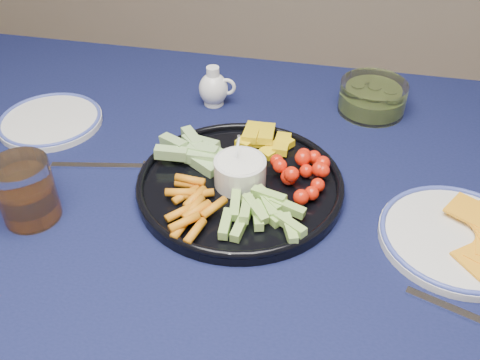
% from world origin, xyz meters
% --- Properties ---
extents(dining_table, '(1.67, 1.07, 0.75)m').
position_xyz_m(dining_table, '(0.00, 0.00, 0.66)').
color(dining_table, '#4F331A').
rests_on(dining_table, ground).
extents(crudite_platter, '(0.32, 0.32, 0.10)m').
position_xyz_m(crudite_platter, '(0.09, 0.08, 0.76)').
color(crudite_platter, black).
rests_on(crudite_platter, dining_table).
extents(creamer_pitcher, '(0.07, 0.06, 0.08)m').
position_xyz_m(creamer_pitcher, '(-0.02, 0.33, 0.78)').
color(creamer_pitcher, white).
rests_on(creamer_pitcher, dining_table).
extents(pickle_bowl, '(0.13, 0.13, 0.06)m').
position_xyz_m(pickle_bowl, '(0.28, 0.36, 0.77)').
color(pickle_bowl, silver).
rests_on(pickle_bowl, dining_table).
extents(cheese_plate, '(0.22, 0.22, 0.03)m').
position_xyz_m(cheese_plate, '(0.41, 0.03, 0.76)').
color(cheese_plate, silver).
rests_on(cheese_plate, dining_table).
extents(juice_tumbler, '(0.08, 0.08, 0.10)m').
position_xyz_m(juice_tumbler, '(-0.20, -0.04, 0.79)').
color(juice_tumbler, silver).
rests_on(juice_tumbler, dining_table).
extents(fork_left, '(0.19, 0.05, 0.00)m').
position_xyz_m(fork_left, '(-0.12, 0.09, 0.75)').
color(fork_left, silver).
rests_on(fork_left, dining_table).
extents(side_plate_extra, '(0.19, 0.19, 0.02)m').
position_xyz_m(side_plate_extra, '(-0.29, 0.19, 0.75)').
color(side_plate_extra, silver).
rests_on(side_plate_extra, dining_table).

